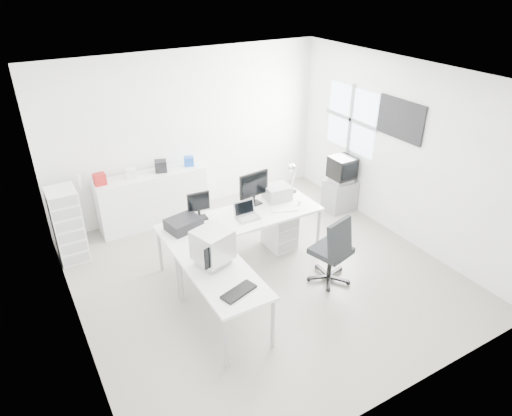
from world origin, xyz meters
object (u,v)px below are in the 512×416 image
lcd_monitor_small (199,206)px  lcd_monitor_large (254,189)px  filing_cabinet (68,225)px  inkjet_printer (184,224)px  office_chair (331,247)px  side_desk (224,299)px  laptop (248,212)px  sideboard (153,199)px  crt_tv (342,170)px  drawer_pedestal (280,229)px  main_desk (242,239)px  laser_printer (277,192)px  crt_monitor (213,249)px  tv_cabinet (340,195)px

lcd_monitor_small → lcd_monitor_large: bearing=4.9°
filing_cabinet → inkjet_printer: bearing=-42.5°
lcd_monitor_large → office_chair: bearing=-76.4°
filing_cabinet → office_chair: bearing=-38.2°
side_desk → office_chair: (1.68, 0.05, 0.17)m
laptop → sideboard: laptop is taller
inkjet_printer → crt_tv: 3.18m
drawer_pedestal → main_desk: bearing=-175.9°
drawer_pedestal → filing_cabinet: size_ratio=0.52×
laser_printer → filing_cabinet: (-2.95, 1.12, -0.28)m
crt_tv → crt_monitor: bearing=-156.3°
laser_printer → filing_cabinet: size_ratio=0.33×
lcd_monitor_large → laser_printer: 0.43m
inkjet_printer → laptop: (0.90, -0.20, 0.03)m
drawer_pedestal → sideboard: sideboard is taller
lcd_monitor_large → filing_cabinet: bearing=150.2°
laptop → crt_tv: bearing=16.1°
inkjet_printer → lcd_monitor_large: size_ratio=0.86×
drawer_pedestal → tv_cabinet: 1.67m
office_chair → side_desk: bearing=166.3°
drawer_pedestal → crt_tv: bearing=16.8°
laptop → filing_cabinet: filing_cabinet is taller
main_desk → sideboard: (-0.76, 1.76, 0.08)m
laptop → lcd_monitor_large: bearing=49.8°
side_desk → sideboard: size_ratio=0.77×
office_chair → crt_tv: bearing=31.7°
laser_printer → crt_monitor: size_ratio=0.90×
main_desk → lcd_monitor_small: lcd_monitor_small is taller
laptop → main_desk: bearing=116.9°
inkjet_printer → lcd_monitor_large: bearing=-5.1°
lcd_monitor_small → laptop: (0.60, -0.35, -0.09)m
main_desk → crt_monitor: (-0.85, -0.85, 0.59)m
laser_printer → crt_tv: size_ratio=0.76×
inkjet_printer → laptop: laptop is taller
main_desk → laptop: laptop is taller
lcd_monitor_large → filing_cabinet: size_ratio=0.45×
lcd_monitor_small → laser_printer: 1.30m
lcd_monitor_large → filing_cabinet: 2.80m
laptop → filing_cabinet: 2.68m
inkjet_printer → lcd_monitor_large: (1.20, 0.15, 0.18)m
crt_monitor → office_chair: (1.68, -0.20, -0.42)m
crt_monitor → crt_tv: bearing=6.8°
drawer_pedestal → crt_monitor: bearing=-149.9°
side_desk → lcd_monitor_large: (1.20, 1.35, 0.63)m
drawer_pedestal → lcd_monitor_large: (-0.35, 0.20, 0.71)m
office_chair → filing_cabinet: bearing=126.4°
lcd_monitor_large → laser_printer: size_ratio=1.36×
drawer_pedestal → crt_monitor: size_ratio=1.41×
side_desk → laser_printer: laser_printer is taller
office_chair → crt_tv: size_ratio=2.16×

